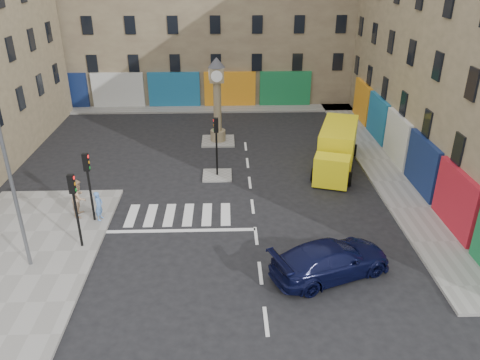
{
  "coord_description": "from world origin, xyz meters",
  "views": [
    {
      "loc": [
        -1.43,
        -18.61,
        12.56
      ],
      "look_at": [
        -0.72,
        3.26,
        2.0
      ],
      "focal_mm": 35.0,
      "sensor_mm": 36.0,
      "label": 1
    }
  ],
  "objects_px": {
    "navy_sedan": "(331,259)",
    "pedestrian_blue": "(99,206)",
    "traffic_light_island": "(216,137)",
    "yellow_van": "(337,148)",
    "lamp_post": "(8,169)",
    "pedestrian_tan": "(79,198)",
    "traffic_light_left_near": "(74,199)",
    "traffic_light_left_far": "(88,177)",
    "clock_pillar": "(217,95)"
  },
  "relations": [
    {
      "from": "traffic_light_left_near",
      "to": "pedestrian_tan",
      "type": "height_order",
      "value": "traffic_light_left_near"
    },
    {
      "from": "traffic_light_island",
      "to": "pedestrian_blue",
      "type": "bearing_deg",
      "value": -138.23
    },
    {
      "from": "traffic_light_left_near",
      "to": "lamp_post",
      "type": "bearing_deg",
      "value": -143.62
    },
    {
      "from": "traffic_light_left_far",
      "to": "navy_sedan",
      "type": "distance_m",
      "value": 12.42
    },
    {
      "from": "traffic_light_left_near",
      "to": "traffic_light_left_far",
      "type": "bearing_deg",
      "value": 90.0
    },
    {
      "from": "lamp_post",
      "to": "navy_sedan",
      "type": "relative_size",
      "value": 1.54
    },
    {
      "from": "navy_sedan",
      "to": "yellow_van",
      "type": "distance_m",
      "value": 11.88
    },
    {
      "from": "traffic_light_left_far",
      "to": "lamp_post",
      "type": "distance_m",
      "value": 4.77
    },
    {
      "from": "clock_pillar",
      "to": "pedestrian_tan",
      "type": "distance_m",
      "value": 13.18
    },
    {
      "from": "clock_pillar",
      "to": "yellow_van",
      "type": "xyz_separation_m",
      "value": [
        7.76,
        -4.64,
        -2.27
      ]
    },
    {
      "from": "yellow_van",
      "to": "traffic_light_island",
      "type": "bearing_deg",
      "value": -152.21
    },
    {
      "from": "pedestrian_tan",
      "to": "traffic_light_island",
      "type": "bearing_deg",
      "value": -57.28
    },
    {
      "from": "pedestrian_blue",
      "to": "pedestrian_tan",
      "type": "distance_m",
      "value": 1.26
    },
    {
      "from": "lamp_post",
      "to": "yellow_van",
      "type": "xyz_separation_m",
      "value": [
        15.96,
        10.55,
        -3.51
      ]
    },
    {
      "from": "clock_pillar",
      "to": "pedestrian_tan",
      "type": "height_order",
      "value": "clock_pillar"
    },
    {
      "from": "traffic_light_left_near",
      "to": "traffic_light_island",
      "type": "distance_m",
      "value": 10.03
    },
    {
      "from": "pedestrian_tan",
      "to": "navy_sedan",
      "type": "bearing_deg",
      "value": -115.23
    },
    {
      "from": "lamp_post",
      "to": "clock_pillar",
      "type": "distance_m",
      "value": 17.31
    },
    {
      "from": "traffic_light_left_far",
      "to": "traffic_light_island",
      "type": "distance_m",
      "value": 8.3
    },
    {
      "from": "traffic_light_left_near",
      "to": "pedestrian_tan",
      "type": "relative_size",
      "value": 1.83
    },
    {
      "from": "traffic_light_left_near",
      "to": "pedestrian_blue",
      "type": "relative_size",
      "value": 2.34
    },
    {
      "from": "lamp_post",
      "to": "pedestrian_blue",
      "type": "relative_size",
      "value": 5.24
    },
    {
      "from": "navy_sedan",
      "to": "yellow_van",
      "type": "xyz_separation_m",
      "value": [
        2.75,
        11.54,
        0.49
      ]
    },
    {
      "from": "yellow_van",
      "to": "pedestrian_tan",
      "type": "bearing_deg",
      "value": -139.55
    },
    {
      "from": "yellow_van",
      "to": "navy_sedan",
      "type": "bearing_deg",
      "value": -85.52
    },
    {
      "from": "navy_sedan",
      "to": "pedestrian_blue",
      "type": "bearing_deg",
      "value": 44.4
    },
    {
      "from": "traffic_light_left_far",
      "to": "lamp_post",
      "type": "relative_size",
      "value": 0.45
    },
    {
      "from": "traffic_light_left_far",
      "to": "navy_sedan",
      "type": "bearing_deg",
      "value": -22.96
    },
    {
      "from": "traffic_light_left_near",
      "to": "traffic_light_island",
      "type": "relative_size",
      "value": 1.0
    },
    {
      "from": "traffic_light_left_far",
      "to": "clock_pillar",
      "type": "height_order",
      "value": "clock_pillar"
    },
    {
      "from": "lamp_post",
      "to": "yellow_van",
      "type": "distance_m",
      "value": 19.46
    },
    {
      "from": "navy_sedan",
      "to": "pedestrian_tan",
      "type": "relative_size",
      "value": 2.68
    },
    {
      "from": "clock_pillar",
      "to": "pedestrian_tan",
      "type": "bearing_deg",
      "value": -123.36
    },
    {
      "from": "navy_sedan",
      "to": "pedestrian_tan",
      "type": "bearing_deg",
      "value": 44.27
    },
    {
      "from": "traffic_light_left_far",
      "to": "clock_pillar",
      "type": "distance_m",
      "value": 13.05
    },
    {
      "from": "pedestrian_blue",
      "to": "lamp_post",
      "type": "bearing_deg",
      "value": 159.53
    },
    {
      "from": "pedestrian_blue",
      "to": "navy_sedan",
      "type": "bearing_deg",
      "value": -104.36
    },
    {
      "from": "yellow_van",
      "to": "pedestrian_tan",
      "type": "relative_size",
      "value": 3.66
    },
    {
      "from": "lamp_post",
      "to": "traffic_light_island",
      "type": "bearing_deg",
      "value": 48.29
    },
    {
      "from": "traffic_light_island",
      "to": "pedestrian_tan",
      "type": "bearing_deg",
      "value": -145.88
    },
    {
      "from": "traffic_light_left_near",
      "to": "pedestrian_blue",
      "type": "distance_m",
      "value": 2.98
    },
    {
      "from": "lamp_post",
      "to": "pedestrian_tan",
      "type": "relative_size",
      "value": 4.12
    },
    {
      "from": "yellow_van",
      "to": "pedestrian_blue",
      "type": "relative_size",
      "value": 4.66
    },
    {
      "from": "lamp_post",
      "to": "yellow_van",
      "type": "height_order",
      "value": "lamp_post"
    },
    {
      "from": "traffic_light_left_near",
      "to": "lamp_post",
      "type": "height_order",
      "value": "lamp_post"
    },
    {
      "from": "lamp_post",
      "to": "pedestrian_blue",
      "type": "distance_m",
      "value": 5.87
    },
    {
      "from": "navy_sedan",
      "to": "clock_pillar",
      "type": "bearing_deg",
      "value": -4.71
    },
    {
      "from": "traffic_light_island",
      "to": "navy_sedan",
      "type": "xyz_separation_m",
      "value": [
        5.01,
        -10.19,
        -1.81
      ]
    },
    {
      "from": "traffic_light_left_far",
      "to": "clock_pillar",
      "type": "xyz_separation_m",
      "value": [
        6.3,
        11.4,
        0.93
      ]
    },
    {
      "from": "pedestrian_blue",
      "to": "traffic_light_island",
      "type": "bearing_deg",
      "value": -38.9
    }
  ]
}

